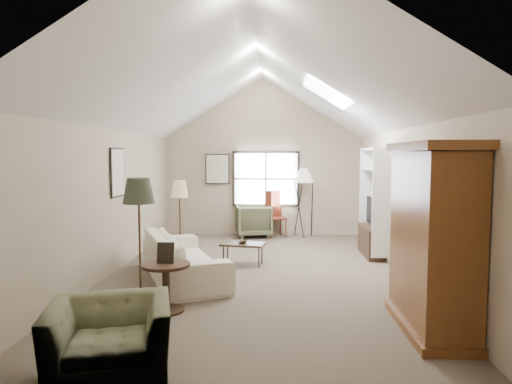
{
  "coord_description": "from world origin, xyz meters",
  "views": [
    {
      "loc": [
        0.35,
        -7.72,
        2.06
      ],
      "look_at": [
        0.0,
        0.4,
        1.4
      ],
      "focal_mm": 32.0,
      "sensor_mm": 36.0,
      "label": 1
    }
  ],
  "objects_px": {
    "side_table": "(166,287)",
    "coffee_table": "(243,254)",
    "sofa": "(183,256)",
    "armchair_near": "(110,340)",
    "armchair_far": "(253,221)",
    "armoire": "(433,238)",
    "side_chair": "(276,214)"
  },
  "relations": [
    {
      "from": "side_table",
      "to": "coffee_table",
      "type": "bearing_deg",
      "value": 72.32
    },
    {
      "from": "sofa",
      "to": "armchair_near",
      "type": "distance_m",
      "value": 3.4
    },
    {
      "from": "armchair_near",
      "to": "armchair_far",
      "type": "bearing_deg",
      "value": 67.74
    },
    {
      "from": "armoire",
      "to": "armchair_far",
      "type": "distance_m",
      "value": 6.59
    },
    {
      "from": "armoire",
      "to": "armchair_near",
      "type": "xyz_separation_m",
      "value": [
        -3.35,
        -1.3,
        -0.75
      ]
    },
    {
      "from": "armoire",
      "to": "side_chair",
      "type": "relative_size",
      "value": 1.91
    },
    {
      "from": "sofa",
      "to": "side_chair",
      "type": "bearing_deg",
      "value": -44.41
    },
    {
      "from": "armoire",
      "to": "side_table",
      "type": "distance_m",
      "value": 3.4
    },
    {
      "from": "armchair_near",
      "to": "armchair_far",
      "type": "distance_m",
      "value": 7.46
    },
    {
      "from": "coffee_table",
      "to": "side_chair",
      "type": "relative_size",
      "value": 0.71
    },
    {
      "from": "armoire",
      "to": "armchair_far",
      "type": "bearing_deg",
      "value": 111.36
    },
    {
      "from": "armoire",
      "to": "armchair_near",
      "type": "distance_m",
      "value": 3.67
    },
    {
      "from": "armoire",
      "to": "side_chair",
      "type": "height_order",
      "value": "armoire"
    },
    {
      "from": "sofa",
      "to": "armchair_far",
      "type": "bearing_deg",
      "value": -37.0
    },
    {
      "from": "armchair_far",
      "to": "coffee_table",
      "type": "relative_size",
      "value": 1.07
    },
    {
      "from": "armchair_far",
      "to": "sofa",
      "type": "bearing_deg",
      "value": 65.47
    },
    {
      "from": "armchair_far",
      "to": "armoire",
      "type": "bearing_deg",
      "value": 100.62
    },
    {
      "from": "side_table",
      "to": "armchair_far",
      "type": "bearing_deg",
      "value": 81.06
    },
    {
      "from": "coffee_table",
      "to": "armchair_far",
      "type": "bearing_deg",
      "value": 88.96
    },
    {
      "from": "side_chair",
      "to": "side_table",
      "type": "bearing_deg",
      "value": -125.21
    },
    {
      "from": "side_chair",
      "to": "armchair_near",
      "type": "bearing_deg",
      "value": -122.42
    },
    {
      "from": "armoire",
      "to": "armchair_far",
      "type": "xyz_separation_m",
      "value": [
        -2.39,
        6.1,
        -0.7
      ]
    },
    {
      "from": "sofa",
      "to": "side_table",
      "type": "relative_size",
      "value": 3.99
    },
    {
      "from": "coffee_table",
      "to": "armchair_near",
      "type": "bearing_deg",
      "value": -101.76
    },
    {
      "from": "armoire",
      "to": "armchair_near",
      "type": "height_order",
      "value": "armoire"
    },
    {
      "from": "coffee_table",
      "to": "armoire",
      "type": "bearing_deg",
      "value": -51.75
    },
    {
      "from": "side_chair",
      "to": "armchair_far",
      "type": "bearing_deg",
      "value": 159.32
    },
    {
      "from": "coffee_table",
      "to": "side_table",
      "type": "xyz_separation_m",
      "value": [
        -0.83,
        -2.59,
        0.11
      ]
    },
    {
      "from": "armoire",
      "to": "coffee_table",
      "type": "height_order",
      "value": "armoire"
    },
    {
      "from": "armchair_near",
      "to": "side_chair",
      "type": "relative_size",
      "value": 0.95
    },
    {
      "from": "armchair_far",
      "to": "side_table",
      "type": "height_order",
      "value": "armchair_far"
    },
    {
      "from": "side_table",
      "to": "armoire",
      "type": "bearing_deg",
      "value": -8.71
    }
  ]
}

